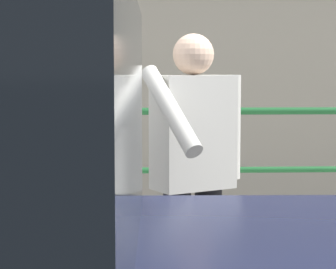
# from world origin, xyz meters

# --- Properties ---
(parking_meter) EXTENTS (0.15, 0.16, 1.43)m
(parking_meter) POSITION_xyz_m (0.29, 0.43, 1.16)
(parking_meter) COLOR slate
(parking_meter) RESTS_ON sidewalk_curb
(pedestrian_at_meter) EXTENTS (0.56, 0.73, 1.65)m
(pedestrian_at_meter) POSITION_xyz_m (0.78, 0.68, 1.09)
(pedestrian_at_meter) COLOR black
(pedestrian_at_meter) RESTS_ON sidewalk_curb
(background_railing) EXTENTS (24.06, 0.06, 1.13)m
(background_railing) POSITION_xyz_m (-0.00, 2.74, 0.97)
(background_railing) COLOR #1E602D
(background_railing) RESTS_ON sidewalk_curb
(backdrop_wall) EXTENTS (32.00, 0.50, 3.23)m
(backdrop_wall) POSITION_xyz_m (0.00, 5.39, 1.61)
(backdrop_wall) COLOR #ADA38E
(backdrop_wall) RESTS_ON ground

